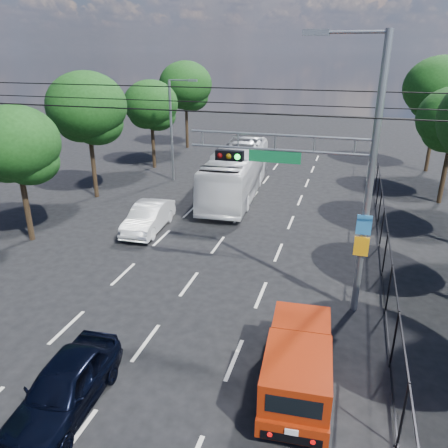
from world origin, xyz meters
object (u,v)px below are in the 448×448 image
at_px(red_pickup, 298,361).
at_px(navy_hatchback, 65,386).
at_px(white_bus, 236,172).
at_px(white_van, 148,217).
at_px(signal_mast, 333,168).

relative_size(red_pickup, navy_hatchback, 1.17).
bearing_deg(white_bus, white_van, -116.01).
distance_m(signal_mast, red_pickup, 6.37).
xyz_separation_m(red_pickup, white_bus, (-6.19, 16.63, 0.62)).
bearing_deg(signal_mast, red_pickup, -93.41).
bearing_deg(navy_hatchback, red_pickup, 18.68).
distance_m(red_pickup, white_bus, 17.75).
bearing_deg(red_pickup, white_bus, 110.41).
bearing_deg(navy_hatchback, white_van, 101.33).
xyz_separation_m(red_pickup, navy_hatchback, (-5.77, -2.43, -0.24)).
distance_m(red_pickup, white_van, 13.14).
distance_m(red_pickup, navy_hatchback, 6.26).
bearing_deg(white_bus, signal_mast, -65.50).
bearing_deg(signal_mast, navy_hatchback, -130.36).
relative_size(navy_hatchback, white_van, 0.95).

